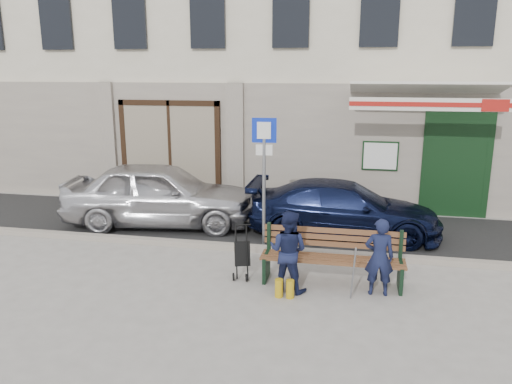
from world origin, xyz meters
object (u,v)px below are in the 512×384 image
(woman, at_px, (288,251))
(car_silver, at_px, (160,194))
(car_navy, at_px, (344,209))
(bench, at_px, (329,258))
(stroller, at_px, (242,255))
(parking_sign, at_px, (264,162))
(man, at_px, (379,257))

(woman, bearing_deg, car_silver, -26.11)
(car_navy, distance_m, bench, 2.62)
(car_navy, relative_size, stroller, 4.42)
(parking_sign, height_order, bench, parking_sign)
(car_silver, distance_m, stroller, 3.62)
(man, height_order, woman, woman)
(car_navy, bearing_deg, parking_sign, 120.65)
(woman, distance_m, stroller, 0.96)
(car_silver, xyz_separation_m, parking_sign, (2.61, -0.90, 1.01))
(man, bearing_deg, bench, -21.51)
(car_navy, relative_size, parking_sign, 1.57)
(woman, bearing_deg, man, -160.60)
(parking_sign, bearing_deg, bench, -52.77)
(bench, relative_size, man, 1.88)
(car_silver, height_order, woman, car_silver)
(man, xyz_separation_m, woman, (-1.45, -0.11, 0.04))
(car_navy, height_order, man, man)
(car_navy, xyz_separation_m, woman, (-0.82, -2.98, 0.08))
(man, bearing_deg, parking_sign, -44.47)
(parking_sign, xyz_separation_m, stroller, (-0.08, -1.67, -1.34))
(parking_sign, distance_m, man, 3.14)
(car_silver, bearing_deg, bench, -130.00)
(stroller, bearing_deg, car_silver, 117.19)
(parking_sign, distance_m, stroller, 2.15)
(car_navy, bearing_deg, bench, 176.35)
(bench, height_order, stroller, bench)
(car_navy, xyz_separation_m, stroller, (-1.67, -2.62, -0.19))
(stroller, bearing_deg, woman, -40.42)
(parking_sign, xyz_separation_m, woman, (0.77, -2.04, -1.08))
(parking_sign, relative_size, woman, 1.93)
(parking_sign, relative_size, man, 2.05)
(woman, relative_size, stroller, 1.46)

